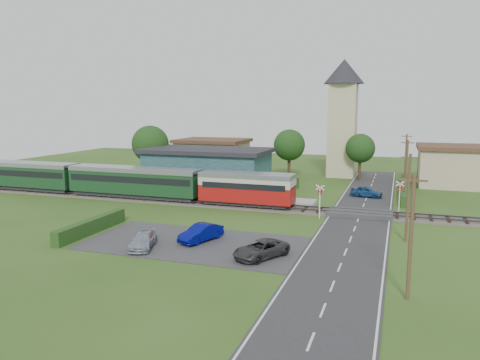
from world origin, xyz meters
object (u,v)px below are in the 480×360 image
(station_building, at_px, (208,169))
(house_east, at_px, (451,165))
(car_park_dark, at_px, (261,249))
(car_on_road, at_px, (366,192))
(church_tower, at_px, (343,109))
(crossing_signal_near, at_px, (320,196))
(pedestrian_far, at_px, (157,184))
(house_west, at_px, (213,156))
(train, at_px, (111,179))
(car_park_silver, at_px, (143,240))
(equipment_hut, at_px, (130,179))
(pedestrian_near, at_px, (241,191))
(crossing_signal_far, at_px, (400,192))
(car_park_blue, at_px, (201,233))

(station_building, height_order, house_east, house_east)
(car_park_dark, bearing_deg, car_on_road, 106.64)
(church_tower, distance_m, crossing_signal_near, 29.57)
(station_building, relative_size, pedestrian_far, 8.19)
(house_west, distance_m, car_on_road, 28.24)
(car_on_road, bearing_deg, pedestrian_far, 114.77)
(train, distance_m, house_east, 44.35)
(house_east, distance_m, car_park_silver, 45.72)
(equipment_hut, bearing_deg, car_park_silver, -55.71)
(pedestrian_near, bearing_deg, car_on_road, -165.73)
(house_east, xyz_separation_m, crossing_signal_far, (-6.40, -19.61, -0.66))
(car_on_road, bearing_deg, pedestrian_near, 125.06)
(crossing_signal_far, xyz_separation_m, car_on_road, (-3.67, 7.51, -1.46))
(equipment_hut, xyz_separation_m, train, (-0.50, -3.20, 0.43))
(house_east, distance_m, car_park_dark, 40.93)
(house_east, bearing_deg, car_park_dark, -112.28)
(equipment_hut, relative_size, crossing_signal_near, 0.78)
(pedestrian_near, bearing_deg, house_east, -154.05)
(car_park_blue, bearing_deg, station_building, 130.48)
(pedestrian_near, bearing_deg, car_park_blue, 84.70)
(station_building, height_order, crossing_signal_far, station_building)
(car_park_silver, bearing_deg, pedestrian_near, 68.70)
(station_building, height_order, crossing_signal_near, station_building)
(crossing_signal_far, bearing_deg, house_east, 71.92)
(car_on_road, bearing_deg, station_building, 100.25)
(car_park_silver, bearing_deg, house_west, 86.90)
(car_on_road, height_order, car_park_silver, car_on_road)
(train, xyz_separation_m, pedestrian_near, (15.09, 2.98, -0.97))
(house_west, xyz_separation_m, pedestrian_far, (1.09, -20.44, -1.37))
(station_building, bearing_deg, car_on_road, 2.60)
(crossing_signal_far, xyz_separation_m, pedestrian_far, (-27.51, 0.16, -0.71))
(church_tower, relative_size, house_west, 1.63)
(car_on_road, distance_m, pedestrian_far, 24.96)
(car_park_silver, distance_m, car_park_dark, 9.09)
(train, distance_m, pedestrian_far, 5.30)
(crossing_signal_far, bearing_deg, car_park_dark, -116.54)
(house_west, relative_size, pedestrian_near, 7.09)
(equipment_hut, height_order, crossing_signal_far, crossing_signal_far)
(equipment_hut, bearing_deg, train, -98.86)
(house_east, bearing_deg, train, -150.25)
(car_park_blue, bearing_deg, car_park_dark, -4.30)
(car_park_dark, bearing_deg, car_park_silver, -147.18)
(car_park_silver, bearing_deg, car_park_blue, 24.29)
(car_park_blue, height_order, pedestrian_near, pedestrian_near)
(station_building, height_order, car_on_road, station_building)
(car_park_silver, height_order, pedestrian_near, pedestrian_near)
(crossing_signal_near, relative_size, car_park_silver, 0.84)
(house_west, height_order, car_park_silver, house_west)
(equipment_hut, xyz_separation_m, crossing_signal_far, (31.60, -0.81, 0.39))
(house_west, distance_m, car_park_blue, 39.00)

